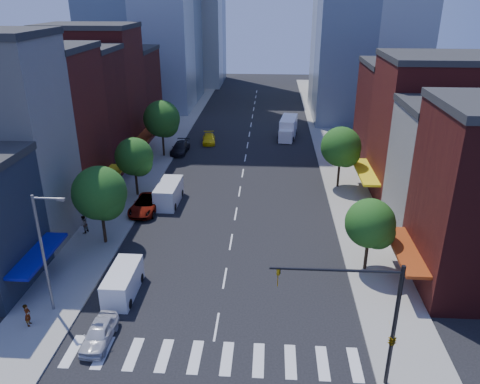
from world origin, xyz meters
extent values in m
plane|color=black|center=(0.00, 0.00, 0.00)|extent=(220.00, 220.00, 0.00)
cube|color=gray|center=(-12.50, 40.00, 0.07)|extent=(5.00, 120.00, 0.15)
cube|color=gray|center=(12.50, 40.00, 0.07)|extent=(5.00, 120.00, 0.15)
cube|color=silver|center=(0.00, -3.00, 0.01)|extent=(19.00, 3.00, 0.01)
cube|color=maroon|center=(-21.00, 20.50, 8.00)|extent=(12.00, 9.00, 16.00)
cube|color=#4A1312|center=(-21.00, 29.00, 7.50)|extent=(12.00, 8.00, 15.00)
cube|color=maroon|center=(-21.00, 37.50, 8.50)|extent=(12.00, 9.00, 17.00)
cube|color=#4A1312|center=(-21.00, 47.00, 6.50)|extent=(12.00, 10.00, 13.00)
cube|color=#B6B3A8|center=(21.00, 15.00, 6.00)|extent=(12.00, 8.00, 12.00)
cube|color=maroon|center=(21.00, 24.00, 7.50)|extent=(12.00, 10.00, 15.00)
cube|color=#4A1312|center=(21.00, 34.00, 6.50)|extent=(12.00, 10.00, 13.00)
cylinder|color=black|center=(10.50, -4.50, 4.15)|extent=(0.24, 0.24, 8.00)
cylinder|color=black|center=(7.00, -4.50, 7.75)|extent=(7.00, 0.16, 0.16)
imported|color=gold|center=(4.00, -4.50, 7.15)|extent=(0.22, 0.18, 1.10)
imported|color=gold|center=(10.50, -4.50, 3.35)|extent=(0.48, 2.24, 0.90)
cylinder|color=slate|center=(-12.00, 1.00, 4.65)|extent=(0.20, 0.20, 9.00)
cylinder|color=slate|center=(-11.00, 1.00, 8.95)|extent=(2.00, 0.14, 0.14)
cube|color=slate|center=(-10.10, 1.00, 8.90)|extent=(0.50, 0.25, 0.18)
cylinder|color=black|center=(-11.50, 11.00, 2.11)|extent=(0.28, 0.28, 3.92)
sphere|color=#184A15|center=(-11.50, 11.00, 5.05)|extent=(4.80, 4.80, 4.80)
sphere|color=#184A15|center=(-10.90, 10.70, 4.35)|extent=(3.36, 3.36, 3.36)
cylinder|color=black|center=(-11.50, 22.00, 1.97)|extent=(0.28, 0.28, 3.64)
sphere|color=#184A15|center=(-11.50, 22.00, 4.70)|extent=(4.20, 4.20, 4.20)
sphere|color=#184A15|center=(-10.90, 21.70, 4.05)|extent=(2.94, 2.94, 2.94)
cylinder|color=black|center=(-11.50, 36.00, 2.25)|extent=(0.28, 0.28, 4.20)
sphere|color=#184A15|center=(-11.50, 36.00, 5.40)|extent=(5.00, 5.00, 5.00)
sphere|color=#184A15|center=(-10.90, 35.70, 4.65)|extent=(3.50, 3.50, 3.50)
cylinder|color=black|center=(11.50, 8.00, 1.83)|extent=(0.28, 0.28, 3.36)
sphere|color=#184A15|center=(11.50, 8.00, 4.35)|extent=(4.00, 4.00, 4.00)
sphere|color=#184A15|center=(12.10, 7.70, 3.75)|extent=(2.80, 2.80, 2.80)
cylinder|color=black|center=(11.50, 26.00, 2.11)|extent=(0.28, 0.28, 3.92)
sphere|color=#184A15|center=(11.50, 26.00, 5.05)|extent=(4.60, 4.60, 4.60)
sphere|color=#184A15|center=(12.10, 25.70, 4.35)|extent=(3.22, 3.22, 3.22)
imported|color=silver|center=(-7.50, -2.00, 0.70)|extent=(1.67, 4.11, 1.40)
imported|color=black|center=(-8.28, 20.43, 0.63)|extent=(1.35, 3.85, 1.27)
imported|color=#999999|center=(-9.50, 17.98, 0.78)|extent=(2.84, 5.73, 1.56)
imported|color=black|center=(-9.50, 37.72, 0.76)|extent=(2.32, 5.29, 1.51)
cube|color=white|center=(-7.50, 3.37, 1.03)|extent=(1.98, 4.93, 2.07)
cube|color=black|center=(-7.49, 1.50, 1.33)|extent=(1.82, 0.99, 0.89)
cylinder|color=black|center=(-8.38, 1.70, 0.34)|extent=(0.25, 0.75, 0.75)
cylinder|color=black|center=(-6.61, 1.70, 0.34)|extent=(0.25, 0.75, 0.75)
cylinder|color=black|center=(-8.39, 5.04, 0.34)|extent=(0.25, 0.75, 0.75)
cylinder|color=black|center=(-6.62, 5.05, 0.34)|extent=(0.25, 0.75, 0.75)
cube|color=silver|center=(-7.50, 20.29, 1.15)|extent=(2.31, 5.52, 2.30)
cube|color=black|center=(-7.54, 18.22, 1.48)|extent=(2.05, 1.14, 0.99)
cylinder|color=black|center=(-8.52, 18.46, 0.38)|extent=(0.29, 0.84, 0.83)
cylinder|color=black|center=(-6.55, 18.41, 0.38)|extent=(0.29, 0.84, 0.83)
cylinder|color=black|center=(-8.45, 22.18, 0.38)|extent=(0.29, 0.84, 0.83)
cylinder|color=black|center=(-6.48, 22.13, 0.38)|extent=(0.29, 0.84, 0.83)
imported|color=yellow|center=(-5.99, 42.75, 0.67)|extent=(2.44, 4.83, 1.35)
imported|color=black|center=(5.31, 44.84, 0.64)|extent=(1.76, 3.99, 1.27)
imported|color=#999999|center=(6.81, 56.93, 0.64)|extent=(1.54, 3.77, 1.28)
cube|color=white|center=(6.27, 47.21, 1.53)|extent=(3.11, 6.46, 3.06)
cube|color=white|center=(5.78, 43.61, 1.05)|extent=(2.31, 1.99, 1.91)
cylinder|color=black|center=(4.84, 44.51, 0.43)|extent=(0.40, 0.89, 0.86)
cylinder|color=black|center=(6.92, 44.23, 0.43)|extent=(0.40, 0.89, 0.86)
cylinder|color=black|center=(5.42, 48.77, 0.43)|extent=(0.40, 0.89, 0.86)
cylinder|color=black|center=(7.50, 48.49, 0.43)|extent=(0.40, 0.89, 0.86)
imported|color=#999999|center=(-12.89, -0.82, 0.99)|extent=(0.52, 0.69, 1.68)
imported|color=#999999|center=(-14.08, 12.62, 1.03)|extent=(0.91, 1.03, 1.76)
camera|label=1|loc=(3.35, -25.89, 21.24)|focal=35.00mm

